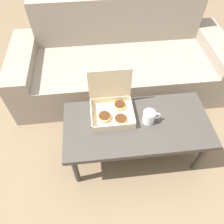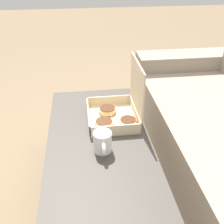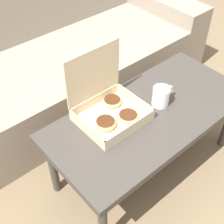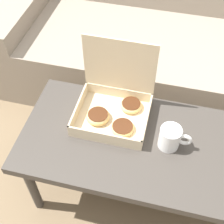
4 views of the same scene
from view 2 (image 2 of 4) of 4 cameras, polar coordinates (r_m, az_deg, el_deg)
name	(u,v)px [view 2 (image 2 of 4)]	position (r m, az deg, el deg)	size (l,w,h in m)	color
ground_plane	(112,196)	(1.71, 0.08, -17.85)	(12.00, 12.00, 0.00)	#756047
coffee_table	(99,147)	(1.42, -2.82, -7.52)	(1.13, 0.54, 0.45)	#3D3833
pastry_box	(118,110)	(1.51, 1.21, 0.36)	(0.33, 0.29, 0.35)	beige
coffee_mug	(103,142)	(1.29, -2.06, -6.58)	(0.14, 0.09, 0.11)	white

